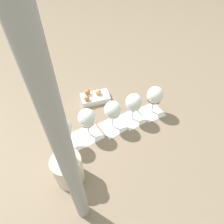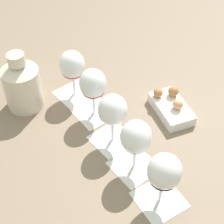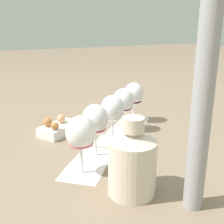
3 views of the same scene
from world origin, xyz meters
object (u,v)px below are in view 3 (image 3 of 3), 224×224
at_px(wine_glass_1, 95,122).
at_px(ceramic_vase, 132,161).
at_px(wine_glass_0, 81,135).
at_px(snack_dish, 59,128).
at_px(wine_glass_4, 134,95).
at_px(wine_glass_2, 112,111).
at_px(wine_glass_3, 123,103).

distance_m(wine_glass_1, ceramic_vase, 0.23).
xyz_separation_m(wine_glass_1, ceramic_vase, (-0.23, 0.00, -0.03)).
distance_m(wine_glass_0, ceramic_vase, 0.17).
bearing_deg(wine_glass_1, snack_dish, 11.04).
xyz_separation_m(wine_glass_0, wine_glass_1, (0.08, -0.08, -0.00)).
bearing_deg(wine_glass_4, wine_glass_2, 130.26).
bearing_deg(ceramic_vase, wine_glass_3, -26.54).
relative_size(wine_glass_0, wine_glass_4, 1.00).
xyz_separation_m(wine_glass_2, snack_dish, (0.16, 0.15, -0.09)).
height_order(wine_glass_3, wine_glass_4, same).
bearing_deg(wine_glass_3, wine_glass_0, 131.52).
bearing_deg(wine_glass_1, wine_glass_4, -50.77).
distance_m(wine_glass_3, snack_dish, 0.27).
bearing_deg(wine_glass_0, wine_glass_2, -48.25).
xyz_separation_m(wine_glass_3, snack_dish, (0.09, 0.23, -0.09)).
bearing_deg(wine_glass_2, wine_glass_1, 127.32).
relative_size(wine_glass_4, ceramic_vase, 0.85).
height_order(wine_glass_2, snack_dish, wine_glass_2).
bearing_deg(snack_dish, wine_glass_4, -91.99).
height_order(wine_glass_0, wine_glass_3, same).
xyz_separation_m(ceramic_vase, snack_dish, (0.47, 0.04, -0.06)).
height_order(wine_glass_4, ceramic_vase, ceramic_vase).
bearing_deg(wine_glass_4, wine_glass_3, 129.54).
relative_size(wine_glass_2, snack_dish, 0.92).
height_order(wine_glass_0, snack_dish, wine_glass_0).
height_order(wine_glass_1, snack_dish, wine_glass_1).
relative_size(wine_glass_1, wine_glass_3, 1.00).
bearing_deg(wine_glass_1, wine_glass_3, -50.93).
height_order(wine_glass_2, wine_glass_3, same).
bearing_deg(wine_glass_0, ceramic_vase, -151.90).
xyz_separation_m(wine_glass_3, ceramic_vase, (-0.38, 0.19, -0.03)).
distance_m(wine_glass_0, snack_dish, 0.34).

